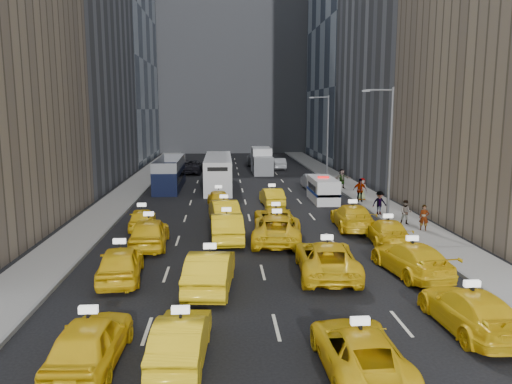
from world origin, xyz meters
The scene contains 42 objects.
ground centered at (0.00, 0.00, 0.00)m, with size 160.00×160.00×0.00m, color black.
sidewalk_west centered at (-10.50, 25.00, 0.07)m, with size 3.00×90.00×0.15m, color gray.
sidewalk_east centered at (10.50, 25.00, 0.07)m, with size 3.00×90.00×0.15m, color gray.
curb_west centered at (-9.05, 25.00, 0.09)m, with size 0.15×90.00×0.18m, color slate.
curb_east centered at (9.05, 25.00, 0.09)m, with size 0.15×90.00×0.18m, color slate.
building_west_far centered at (-20.50, 54.00, 21.00)m, with size 16.00×22.00×42.00m, color #2D3847.
building_backdrop centered at (0.00, 72.00, 20.00)m, with size 30.00×12.00×40.00m, color slate.
streetlight_near centered at (9.18, 12.00, 4.92)m, with size 2.15×0.22×9.00m.
streetlight_far centered at (9.18, 32.00, 4.92)m, with size 2.15×0.22×9.00m.
taxi_0 centered at (-5.81, -6.27, 0.77)m, with size 1.82×4.53×1.54m, color yellow.
taxi_1 centered at (-3.13, -6.13, 0.70)m, with size 1.49×4.27×1.41m, color yellow.
taxi_2 centered at (2.08, -7.14, 0.67)m, with size 2.23×4.83×1.34m, color yellow.
taxi_3 centered at (6.66, -4.65, 0.73)m, with size 2.04×5.03×1.46m, color yellow.
taxi_4 centered at (-6.43, 1.34, 0.79)m, with size 1.87×4.64×1.58m, color yellow.
taxi_5 centered at (-2.40, -0.05, 0.84)m, with size 1.77×5.07×1.67m, color yellow.
taxi_6 centered at (2.91, 1.44, 0.78)m, with size 2.60×5.65×1.57m, color yellow.
taxi_7 centered at (6.83, 1.26, 0.75)m, with size 2.11×5.19×1.51m, color yellow.
taxi_8 centered at (-5.92, 6.71, 0.84)m, with size 1.98×4.92×1.68m, color yellow.
taxi_9 centered at (-1.64, 7.69, 0.84)m, with size 1.77×5.07×1.67m, color yellow.
taxi_10 centered at (1.24, 7.28, 0.81)m, with size 2.68×5.82×1.62m, color yellow.
taxi_11 centered at (7.47, 6.53, 0.70)m, with size 1.97×4.84×1.41m, color yellow.
taxi_12 centered at (-6.98, 10.98, 0.69)m, with size 1.62×4.03×1.37m, color yellow.
taxi_13 centered at (-1.78, 12.48, 0.80)m, with size 1.69×4.84×1.60m, color yellow.
taxi_14 centered at (1.51, 10.39, 0.71)m, with size 2.37×5.14×1.43m, color yellow.
taxi_15 centered at (6.42, 10.29, 0.78)m, with size 2.19×5.39×1.56m, color yellow.
taxi_16 centered at (-2.18, 18.09, 0.69)m, with size 1.63×4.04×1.38m, color yellow.
taxi_17 centered at (2.04, 18.31, 0.71)m, with size 1.50×4.30×1.42m, color yellow.
nypd_van centered at (6.45, 19.88, 0.95)m, with size 2.49×5.10×2.10m.
double_decker centered at (-6.95, 27.78, 1.43)m, with size 2.72×10.03×2.89m.
city_bus centered at (-2.27, 27.74, 1.52)m, with size 2.89×11.99×3.08m.
box_truck centered at (2.83, 38.81, 1.47)m, with size 2.62×6.66×2.99m.
misc_car_0 centered at (6.70, 26.20, 0.76)m, with size 1.61×4.63×1.53m, color #999CA1.
misc_car_1 centered at (-5.59, 38.97, 0.83)m, with size 2.74×5.95×1.65m, color black.
misc_car_2 centered at (2.63, 47.49, 0.83)m, with size 2.33×5.74×1.66m, color slate.
misc_car_3 centered at (-3.07, 42.36, 0.71)m, with size 1.67×4.14×1.41m, color black.
misc_car_4 centered at (5.33, 42.65, 0.71)m, with size 1.51×4.32×1.42m, color #94969B.
pedestrian_0 centered at (10.59, 8.98, 0.95)m, with size 0.58×0.38×1.59m, color gray.
pedestrian_1 centered at (10.04, 10.59, 0.95)m, with size 0.78×0.43×1.60m, color gray.
pedestrian_2 centered at (9.29, 13.74, 1.00)m, with size 1.09×0.45×1.69m, color gray.
pedestrian_3 centered at (9.23, 18.75, 1.10)m, with size 1.11×0.50×1.89m, color gray.
pedestrian_4 centered at (9.67, 19.62, 1.06)m, with size 0.89×0.48×1.81m, color gray.
pedestrian_5 centered at (9.42, 25.61, 1.07)m, with size 1.71×0.49×1.85m, color gray.
Camera 1 is at (-1.81, -20.44, 7.58)m, focal length 35.00 mm.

